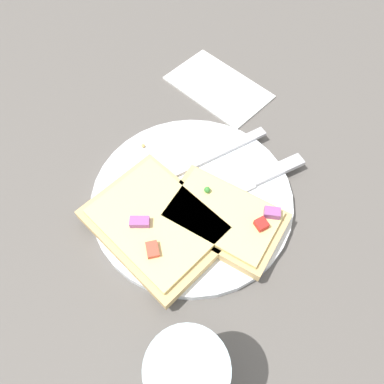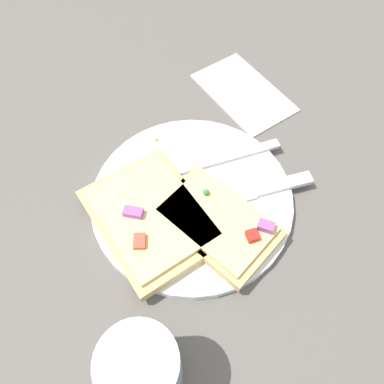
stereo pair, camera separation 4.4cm
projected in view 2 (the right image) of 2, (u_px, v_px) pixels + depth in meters
The scene contains 9 objects.
ground_plane at pixel (192, 201), 0.46m from camera, with size 4.00×4.00×0.00m, color #56514C.
plate at pixel (192, 199), 0.46m from camera, with size 0.24×0.24×0.01m.
fork at pixel (189, 168), 0.47m from camera, with size 0.08×0.22×0.01m.
knife at pixel (249, 193), 0.45m from camera, with size 0.08×0.19×0.01m.
pizza_slice_main at pixel (153, 219), 0.42m from camera, with size 0.15×0.12×0.03m.
pizza_slice_corner at pixel (216, 223), 0.42m from camera, with size 0.15×0.11×0.03m.
crumb_scatter at pixel (193, 226), 0.42m from camera, with size 0.16×0.04×0.01m.
drinking_glass at pixel (143, 369), 0.32m from camera, with size 0.07×0.07×0.10m.
napkin at pixel (244, 92), 0.55m from camera, with size 0.15×0.09×0.01m.
Camera 2 is at (-0.19, 0.13, 0.40)m, focal length 35.00 mm.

